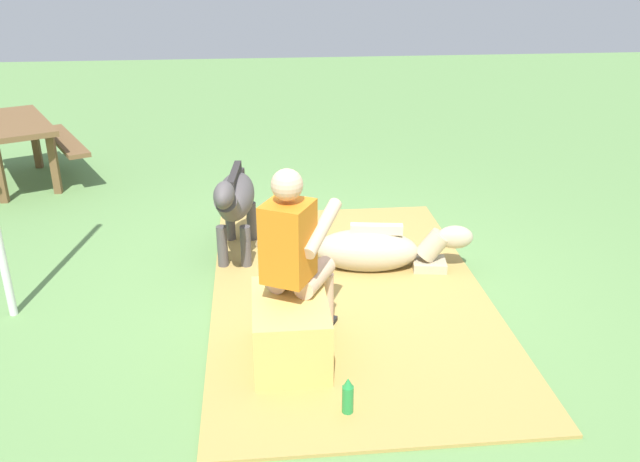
{
  "coord_description": "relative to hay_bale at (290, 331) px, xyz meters",
  "views": [
    {
      "loc": [
        -4.81,
        0.48,
        2.57
      ],
      "look_at": [
        -0.16,
        0.01,
        0.55
      ],
      "focal_mm": 37.13,
      "sensor_mm": 36.0,
      "label": 1
    }
  ],
  "objects": [
    {
      "name": "soda_bottle",
      "position": [
        -0.61,
        -0.3,
        -0.1
      ],
      "size": [
        0.07,
        0.07,
        0.26
      ],
      "color": "#268C3F",
      "rests_on": "ground"
    },
    {
      "name": "hay_patch",
      "position": [
        0.84,
        -0.52,
        -0.21
      ],
      "size": [
        3.59,
        2.16,
        0.02
      ],
      "primitive_type": "cube",
      "color": "#AD8C47",
      "rests_on": "ground"
    },
    {
      "name": "person_seated",
      "position": [
        0.15,
        -0.05,
        0.5
      ],
      "size": [
        0.72,
        0.6,
        1.33
      ],
      "color": "#D8AD8C",
      "rests_on": "ground"
    },
    {
      "name": "hay_bale",
      "position": [
        0.0,
        0.0,
        0.0
      ],
      "size": [
        0.74,
        0.49,
        0.45
      ],
      "primitive_type": "cube",
      "color": "tan",
      "rests_on": "ground"
    },
    {
      "name": "pony_lying",
      "position": [
        1.27,
        -0.82,
        -0.04
      ],
      "size": [
        0.53,
        1.36,
        0.42
      ],
      "color": "tan",
      "rests_on": "ground"
    },
    {
      "name": "pony_standing",
      "position": [
        1.62,
        0.38,
        0.33
      ],
      "size": [
        1.35,
        0.4,
        0.92
      ],
      "color": "#4C4747",
      "rests_on": "ground"
    },
    {
      "name": "picnic_bench",
      "position": [
        3.9,
        2.91,
        0.35
      ],
      "size": [
        1.92,
        1.83,
        0.75
      ],
      "color": "brown",
      "rests_on": "ground"
    },
    {
      "name": "ground_plane",
      "position": [
        1.05,
        -0.3,
        -0.22
      ],
      "size": [
        24.0,
        24.0,
        0.0
      ],
      "primitive_type": "plane",
      "color": "#608C4C"
    }
  ]
}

